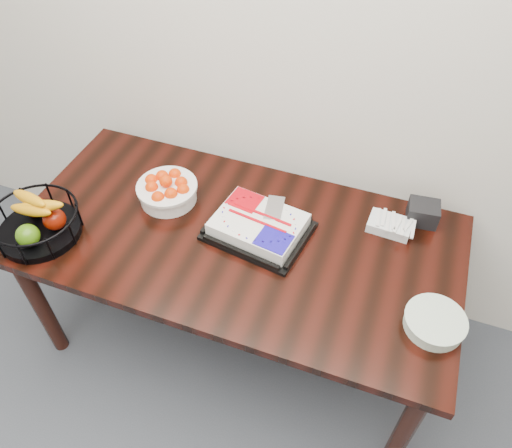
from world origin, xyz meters
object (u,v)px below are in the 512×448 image
(table, at_px, (236,250))
(plate_stack, at_px, (434,323))
(cake_tray, at_px, (259,226))
(fruit_basket, at_px, (36,221))
(napkin_box, at_px, (423,213))
(tangerine_bowl, at_px, (167,187))

(table, relative_size, plate_stack, 8.49)
(cake_tray, height_order, plate_stack, cake_tray)
(table, relative_size, fruit_basket, 5.20)
(plate_stack, xyz_separation_m, napkin_box, (-0.11, 0.51, 0.02))
(cake_tray, bearing_deg, plate_stack, -16.13)
(tangerine_bowl, xyz_separation_m, napkin_box, (1.04, 0.25, -0.03))
(fruit_basket, bearing_deg, table, 19.39)
(tangerine_bowl, distance_m, fruit_basket, 0.53)
(table, distance_m, plate_stack, 0.82)
(napkin_box, bearing_deg, cake_tray, -153.83)
(cake_tray, distance_m, napkin_box, 0.68)
(table, bearing_deg, cake_tray, 31.64)
(tangerine_bowl, distance_m, plate_stack, 1.18)
(plate_stack, relative_size, napkin_box, 1.72)
(tangerine_bowl, distance_m, napkin_box, 1.07)
(table, xyz_separation_m, cake_tray, (0.08, 0.05, 0.12))
(plate_stack, bearing_deg, tangerine_bowl, 167.42)
(cake_tray, relative_size, napkin_box, 3.54)
(fruit_basket, bearing_deg, napkin_box, 23.09)
(tangerine_bowl, bearing_deg, fruit_basket, -137.37)
(table, xyz_separation_m, napkin_box, (0.69, 0.35, 0.13))
(fruit_basket, xyz_separation_m, plate_stack, (1.54, 0.11, -0.05))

